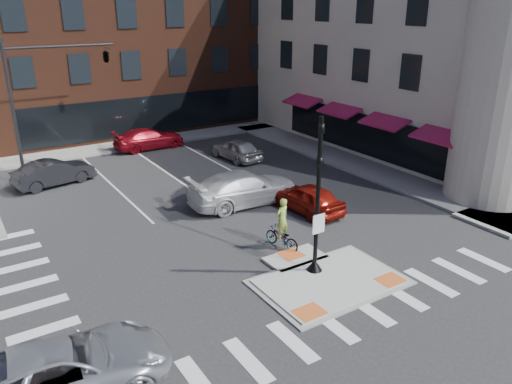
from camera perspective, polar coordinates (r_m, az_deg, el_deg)
ground at (r=19.30m, az=7.42°, el=-9.61°), size 120.00×120.00×0.00m
refuge_island at (r=19.11m, az=7.93°, el=-9.80°), size 5.40×4.65×0.13m
sidewalk_e at (r=32.79m, az=10.84°, el=3.38°), size 3.00×24.00×0.15m
sidewalk_n at (r=38.50m, az=-10.36°, el=6.02°), size 26.00×3.00×0.15m
building_n at (r=46.72m, az=-16.01°, el=17.77°), size 24.40×18.40×15.50m
building_e at (r=40.46m, az=21.85°, el=17.10°), size 21.90×23.90×17.70m
building_far_right at (r=69.58m, az=-16.68°, el=17.00°), size 12.00×12.00×12.00m
signal_pole at (r=18.50m, az=6.98°, el=-2.80°), size 0.60×0.60×5.98m
mast_arm_signal at (r=31.65m, az=-19.30°, el=13.37°), size 6.10×2.24×8.00m
silver_suv at (r=14.70m, az=-21.02°, el=-18.36°), size 5.79×3.10×1.55m
red_sedan at (r=24.72m, az=5.85°, el=-0.64°), size 2.02×4.30×1.42m
white_pickup at (r=25.47m, az=-1.34°, el=0.47°), size 5.98×2.63×1.71m
bg_car_dark at (r=30.39m, az=-22.10°, el=2.07°), size 4.63×2.35×1.45m
bg_car_silver at (r=32.88m, az=-2.25°, el=4.94°), size 2.01×4.27×1.41m
bg_car_red at (r=36.17m, az=-12.13°, el=5.99°), size 5.00×2.12×1.44m
cyclist at (r=20.98m, az=2.96°, el=-4.51°), size 0.99×1.86×2.23m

